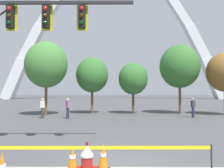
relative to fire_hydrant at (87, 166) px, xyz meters
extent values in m
cylinder|color=#B7B7BC|center=(0.00, -0.01, 0.22)|extent=(0.30, 0.30, 0.04)
cone|color=#B7B7BC|center=(0.00, -0.01, 0.35)|extent=(0.30, 0.30, 0.22)
cylinder|color=#5E0F0D|center=(0.00, -0.01, 0.49)|extent=(0.06, 0.06, 0.06)
cylinder|color=maroon|center=(-0.18, -0.01, -0.04)|extent=(0.10, 0.09, 0.09)
cylinder|color=maroon|center=(0.18, -0.01, -0.04)|extent=(0.10, 0.09, 0.09)
cylinder|color=#5E0F0D|center=(0.00, 0.27, -0.14)|extent=(0.15, 0.03, 0.15)
cylinder|color=#232326|center=(2.90, 0.24, -0.02)|extent=(0.04, 0.04, 0.90)
cube|color=yellow|center=(0.13, 0.21, 0.35)|extent=(5.54, 0.07, 0.08)
cone|color=orange|center=(0.32, 1.07, -0.09)|extent=(0.28, 0.28, 0.70)
cylinder|color=white|center=(0.32, 1.07, -0.05)|extent=(0.17, 0.17, 0.08)
cone|color=orange|center=(-0.48, 0.89, -0.09)|extent=(0.28, 0.28, 0.70)
cylinder|color=white|center=(-0.48, 0.89, -0.05)|extent=(0.17, 0.17, 0.08)
cone|color=orange|center=(-1.98, 0.12, -0.09)|extent=(0.28, 0.28, 0.70)
cylinder|color=white|center=(-1.98, 0.12, -0.05)|extent=(0.17, 0.17, 0.08)
cube|color=#232326|center=(-2.43, 3.63, 5.13)|extent=(7.60, 0.12, 0.12)
cube|color=black|center=(-3.43, 3.63, 4.58)|extent=(0.26, 0.24, 0.90)
cube|color=gold|center=(-3.43, 3.77, 4.58)|extent=(0.44, 0.03, 1.04)
sphere|color=red|center=(-3.43, 3.50, 4.86)|extent=(0.16, 0.16, 0.16)
sphere|color=#392706|center=(-3.43, 3.50, 4.58)|extent=(0.16, 0.16, 0.16)
sphere|color=black|center=(-3.43, 3.50, 4.30)|extent=(0.16, 0.16, 0.16)
cube|color=black|center=(-2.03, 3.63, 4.58)|extent=(0.26, 0.24, 0.90)
cube|color=gold|center=(-2.03, 3.77, 4.58)|extent=(0.44, 0.03, 1.04)
sphere|color=red|center=(-2.03, 3.50, 4.86)|extent=(0.16, 0.16, 0.16)
sphere|color=#392706|center=(-2.03, 3.50, 4.58)|extent=(0.16, 0.16, 0.16)
sphere|color=black|center=(-2.03, 3.50, 4.30)|extent=(0.16, 0.16, 0.16)
cube|color=black|center=(-0.63, 3.63, 4.58)|extent=(0.26, 0.24, 0.90)
cube|color=gold|center=(-0.63, 3.77, 4.58)|extent=(0.44, 0.03, 1.04)
sphere|color=red|center=(-0.63, 3.50, 4.86)|extent=(0.16, 0.16, 0.16)
sphere|color=#392706|center=(-0.63, 3.50, 4.58)|extent=(0.16, 0.16, 0.16)
sphere|color=black|center=(-0.63, 3.50, 4.30)|extent=(0.16, 0.16, 0.16)
cube|color=silver|center=(-26.49, 57.55, 5.02)|extent=(7.13, 2.76, 12.11)
cube|color=silver|center=(-21.95, 57.55, 15.07)|extent=(6.84, 2.52, 10.35)
cube|color=silver|center=(-17.41, 57.55, 23.29)|extent=(6.52, 2.27, 8.59)
cube|color=silver|center=(18.91, 57.55, 23.29)|extent=(6.52, 2.27, 8.59)
cube|color=silver|center=(23.44, 57.55, 15.07)|extent=(6.84, 2.52, 10.35)
cube|color=silver|center=(27.98, 57.55, 5.02)|extent=(7.13, 2.76, 12.11)
cylinder|color=brown|center=(-5.43, 15.25, 0.95)|extent=(0.24, 0.24, 2.83)
ellipsoid|color=#427A38|center=(-5.43, 15.25, 4.06)|extent=(3.78, 3.78, 4.15)
cylinder|color=brown|center=(-1.47, 16.89, 0.69)|extent=(0.24, 0.24, 2.32)
ellipsoid|color=#336B2D|center=(-1.47, 16.89, 3.25)|extent=(3.10, 3.10, 3.41)
cylinder|color=brown|center=(2.48, 16.77, 0.58)|extent=(0.24, 0.24, 2.10)
ellipsoid|color=#336B2D|center=(2.48, 16.77, 2.89)|extent=(2.79, 2.79, 3.07)
cylinder|color=brown|center=(6.90, 16.64, 0.95)|extent=(0.24, 0.24, 2.83)
ellipsoid|color=#336B2D|center=(6.90, 16.64, 4.05)|extent=(3.77, 3.77, 4.14)
cylinder|color=#232847|center=(-2.99, 12.77, -0.05)|extent=(0.22, 0.22, 0.84)
cube|color=#995193|center=(-2.99, 12.77, 0.64)|extent=(0.37, 0.39, 0.54)
sphere|color=beige|center=(-2.99, 12.77, 1.02)|extent=(0.20, 0.20, 0.20)
cylinder|color=#232847|center=(7.06, 13.50, -0.05)|extent=(0.22, 0.22, 0.84)
cube|color=#333338|center=(7.06, 13.50, 0.64)|extent=(0.39, 0.34, 0.54)
sphere|color=tan|center=(7.06, 13.50, 1.02)|extent=(0.20, 0.20, 0.20)
cylinder|color=#38383D|center=(-5.03, 12.98, -0.05)|extent=(0.22, 0.22, 0.84)
cube|color=beige|center=(-5.03, 12.98, 0.64)|extent=(0.37, 0.26, 0.54)
sphere|color=beige|center=(-5.03, 12.98, 1.02)|extent=(0.20, 0.20, 0.20)
camera|label=1|loc=(0.60, -5.21, 1.67)|focal=36.84mm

